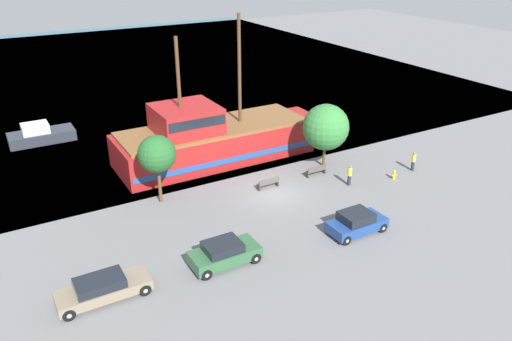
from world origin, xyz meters
name	(u,v)px	position (x,y,z in m)	size (l,w,h in m)	color
ground_plane	(275,194)	(0.00, 0.00, 0.00)	(160.00, 160.00, 0.00)	slate
water_surface	(113,71)	(0.00, 44.00, 0.00)	(80.00, 80.00, 0.00)	#38667F
pirate_ship	(212,138)	(-1.14, 8.24, 1.84)	(17.76, 6.03, 11.83)	#A31E1E
moored_boat_dockside	(41,135)	(-13.24, 19.68, 0.68)	(5.75, 2.47, 1.80)	#2D333D
parked_car_curb_front	(356,223)	(1.68, -7.09, 0.71)	(3.81, 1.87, 1.46)	navy
parked_car_curb_mid	(103,288)	(-13.97, -5.62, 0.66)	(4.76, 1.80, 1.30)	#7F705B
parked_car_curb_rear	(224,253)	(-7.13, -5.97, 0.72)	(4.02, 1.92, 1.44)	#2D5B38
fire_hydrant	(394,174)	(9.41, -2.48, 0.41)	(0.42, 0.25, 0.76)	yellow
bench_promenade_east	(316,170)	(4.50, 1.06, 0.44)	(1.75, 0.45, 0.85)	#4C4742
bench_promenade_west	(268,183)	(0.06, 1.02, 0.44)	(1.73, 0.45, 0.85)	#4C4742
pedestrian_walking_near	(413,161)	(11.86, -2.04, 0.81)	(0.32, 0.32, 1.61)	#232838
pedestrian_walking_far	(350,175)	(5.67, -1.56, 0.83)	(0.32, 0.32, 1.64)	#232838
tree_row_east	(157,154)	(-7.68, 3.06, 3.66)	(2.65, 2.65, 5.01)	brown
tree_row_mideast	(326,127)	(6.14, 2.26, 3.39)	(3.73, 3.73, 5.26)	brown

